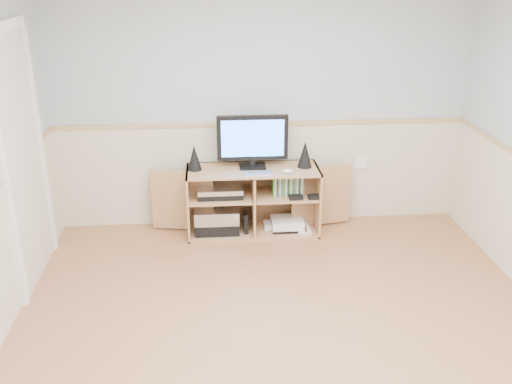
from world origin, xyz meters
TOP-DOWN VIEW (x-y plane):
  - room at (-0.06, 0.12)m, footprint 4.04×4.54m
  - media_cabinet at (-0.10, 2.04)m, footprint 1.97×0.47m
  - monitor at (-0.10, 2.03)m, footprint 0.67×0.18m
  - speaker_left at (-0.65, 2.00)m, footprint 0.13×0.13m
  - speaker_right at (0.40, 2.00)m, footprint 0.14×0.14m
  - keyboard at (-0.06, 1.84)m, footprint 0.29×0.14m
  - mouse at (0.21, 1.84)m, footprint 0.10×0.08m
  - av_components at (-0.44, 1.98)m, footprint 0.51×0.32m
  - game_consoles at (0.22, 1.97)m, footprint 0.45×0.30m
  - game_cases at (0.23, 1.96)m, footprint 0.30×0.14m
  - wall_outlet at (1.00, 2.23)m, footprint 0.12×0.03m

SIDE VIEW (x-z plane):
  - game_consoles at x=0.22m, z-range 0.02..0.13m
  - av_components at x=-0.44m, z-range -0.01..0.45m
  - media_cabinet at x=-0.10m, z-range 0.01..0.66m
  - game_cases at x=0.23m, z-range 0.39..0.58m
  - wall_outlet at x=1.00m, z-range 0.54..0.66m
  - keyboard at x=-0.06m, z-range 0.65..0.66m
  - mouse at x=0.21m, z-range 0.65..0.69m
  - speaker_left at x=-0.65m, z-range 0.65..0.89m
  - speaker_right at x=0.40m, z-range 0.65..0.90m
  - monitor at x=-0.10m, z-range 0.67..1.18m
  - room at x=-0.06m, z-range -0.05..2.49m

